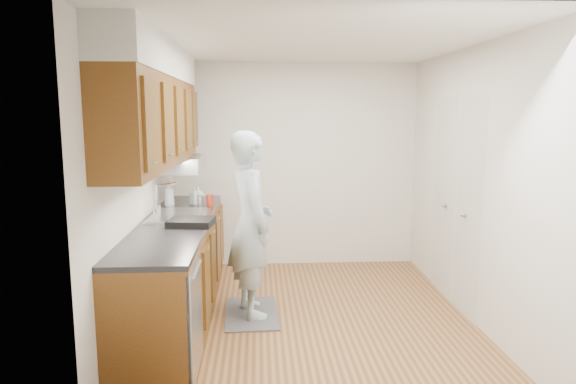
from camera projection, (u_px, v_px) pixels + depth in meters
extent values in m
plane|color=olive|center=(308.00, 317.00, 4.82)|extent=(3.50, 3.50, 0.00)
plane|color=white|center=(309.00, 43.00, 4.44)|extent=(3.50, 3.50, 0.00)
cube|color=silver|center=(140.00, 187.00, 4.54)|extent=(0.02, 3.50, 2.50)
cube|color=silver|center=(471.00, 184.00, 4.71)|extent=(0.02, 3.50, 2.50)
cube|color=silver|center=(295.00, 166.00, 6.35)|extent=(3.00, 0.02, 2.50)
cube|color=brown|center=(177.00, 273.00, 4.68)|extent=(0.60, 2.80, 0.90)
cube|color=black|center=(174.00, 223.00, 4.61)|extent=(0.63, 2.80, 0.04)
cube|color=#B2B2B7|center=(179.00, 221.00, 4.81)|extent=(0.48, 0.68, 0.14)
cube|color=#B2B2B7|center=(179.00, 216.00, 4.80)|extent=(0.52, 0.72, 0.01)
cube|color=#B2B2B7|center=(195.00, 317.00, 3.61)|extent=(0.03, 0.60, 0.80)
cube|color=brown|center=(156.00, 121.00, 4.46)|extent=(0.33, 2.80, 0.75)
cube|color=silver|center=(154.00, 59.00, 4.38)|extent=(0.35, 2.80, 0.30)
cube|color=#A5A5AA|center=(180.00, 164.00, 5.38)|extent=(0.46, 0.75, 0.16)
cube|color=white|center=(456.00, 202.00, 5.04)|extent=(0.02, 1.22, 2.05)
cube|color=slate|center=(252.00, 313.00, 4.89)|extent=(0.52, 0.85, 0.02)
imported|color=#A7C0CC|center=(250.00, 212.00, 4.73)|extent=(0.64, 0.79, 1.95)
imported|color=silver|center=(169.00, 194.00, 5.26)|extent=(0.14, 0.14, 0.27)
imported|color=silver|center=(195.00, 195.00, 5.43)|extent=(0.12, 0.12, 0.18)
imported|color=silver|center=(198.00, 194.00, 5.54)|extent=(0.20, 0.20, 0.18)
cylinder|color=#B9361F|center=(210.00, 201.00, 5.26)|extent=(0.08, 0.08, 0.13)
cylinder|color=#A5A5AA|center=(200.00, 201.00, 5.28)|extent=(0.08, 0.08, 0.12)
cube|color=black|center=(191.00, 222.00, 4.40)|extent=(0.41, 0.36, 0.06)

